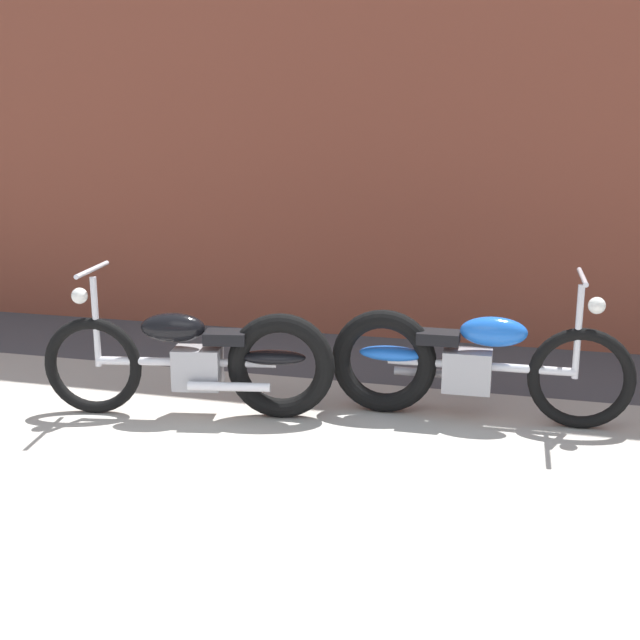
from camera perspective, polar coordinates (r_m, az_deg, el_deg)
name	(u,v)px	position (r m, az deg, el deg)	size (l,w,h in m)	color
sidewalk_slab	(294,473)	(4.53, -1.89, -11.12)	(36.00, 3.50, 0.01)	#B2ADA3
brick_building_wall	(404,75)	(7.52, 6.15, 17.41)	(36.00, 0.50, 4.86)	brown
motorcycle_black	(209,360)	(5.34, -8.14, -2.91)	(1.99, 0.67, 1.03)	black
motorcycle_blue	(456,362)	(5.33, 9.91, -3.01)	(2.01, 0.58, 1.03)	black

